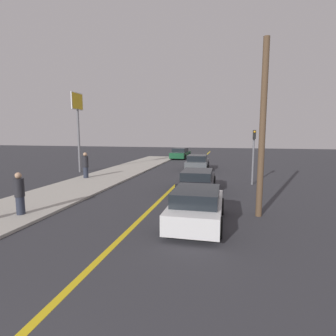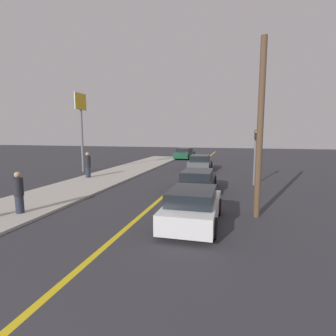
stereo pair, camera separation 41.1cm
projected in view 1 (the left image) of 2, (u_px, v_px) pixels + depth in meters
The scene contains 11 objects.
road_center_line at pixel (181, 180), 18.84m from camera, with size 0.20×60.00×0.01m.
sidewalk_left at pixel (105, 177), 19.52m from camera, with size 3.92×34.82×0.11m.
car_near_right_lane at pixel (197, 206), 9.60m from camera, with size 1.94×4.05×1.34m.
car_ahead_center at pixel (197, 180), 15.14m from camera, with size 2.05×4.41×1.22m.
car_far_distant at pixel (197, 163), 23.73m from camera, with size 2.07×4.16×1.36m.
car_parked_left_lot at pixel (180, 153), 34.39m from camera, with size 2.15×4.80×1.40m.
pedestrian_mid_group at pixel (20, 194), 10.34m from camera, with size 0.38×0.38×1.69m.
pedestrian_far_standing at pixel (86, 165), 18.85m from camera, with size 0.42×0.42×1.84m.
traffic_light at pixel (253, 151), 16.64m from camera, with size 0.18×0.40×3.51m.
roadside_sign at pixel (78, 115), 21.82m from camera, with size 0.20×1.62×6.64m.
utility_pole at pixel (262, 130), 10.12m from camera, with size 0.24×0.24×6.87m.
Camera 1 is at (3.25, -0.30, 3.32)m, focal length 28.00 mm.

